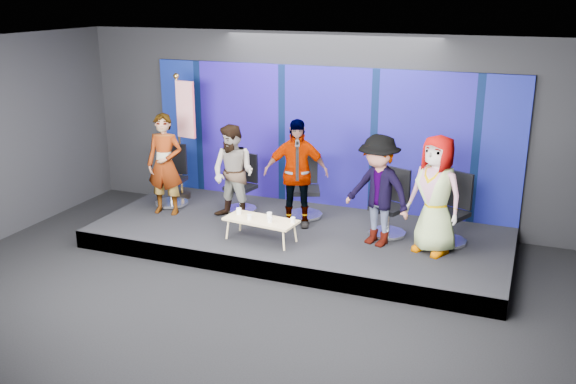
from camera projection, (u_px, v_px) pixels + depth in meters
name	position (u px, v px, depth m)	size (l,w,h in m)	color
ground	(236.00, 309.00, 8.86)	(10.00, 10.00, 0.00)	black
room_walls	(231.00, 137.00, 8.13)	(10.02, 8.02, 3.51)	black
riser	(299.00, 237.00, 11.04)	(7.00, 3.00, 0.30)	black
backdrop	(327.00, 137.00, 11.89)	(7.00, 0.08, 2.60)	#071C57
chair_a	(172.00, 185.00, 12.16)	(0.72, 0.72, 1.13)	silver
panelist_a	(165.00, 164.00, 11.51)	(0.67, 0.44, 1.84)	black
chair_b	(242.00, 192.00, 11.82)	(0.69, 0.69, 1.05)	silver
panelist_b	(233.00, 173.00, 11.20)	(0.83, 0.65, 1.71)	black
chair_c	(305.00, 196.00, 11.51)	(0.85, 0.85, 1.16)	silver
panelist_c	(296.00, 173.00, 10.89)	(1.10, 0.46, 1.88)	black
chair_d	(390.00, 214.00, 10.64)	(0.81, 0.81, 1.11)	silver
panelist_d	(378.00, 191.00, 10.07)	(1.16, 0.67, 1.80)	black
chair_e	(450.00, 220.00, 10.29)	(0.85, 0.85, 1.15)	silver
panelist_e	(436.00, 195.00, 9.77)	(0.91, 0.59, 1.86)	black
coffee_table	(261.00, 221.00, 10.38)	(1.24, 0.63, 0.37)	tan
mug_a	(239.00, 211.00, 10.60)	(0.09, 0.09, 0.10)	white
mug_b	(249.00, 217.00, 10.35)	(0.07, 0.07, 0.09)	white
mug_c	(269.00, 215.00, 10.40)	(0.08, 0.08, 0.10)	white
mug_d	(270.00, 220.00, 10.21)	(0.08, 0.08, 0.09)	white
mug_e	(293.00, 220.00, 10.20)	(0.08, 0.08, 0.09)	white
flag_stand	(184.00, 134.00, 12.18)	(0.55, 0.32, 2.44)	black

